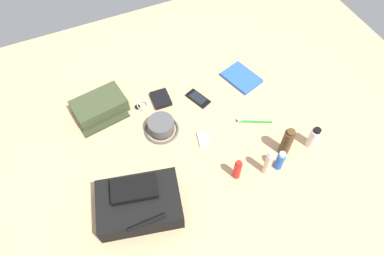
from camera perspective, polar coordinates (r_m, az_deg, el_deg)
ground_plane at (r=1.74m, az=-0.00°, el=-0.96°), size 2.64×2.02×0.02m
backpack at (r=1.51m, az=-8.59°, el=-12.00°), size 0.39×0.31×0.14m
toiletry_pouch at (r=1.83m, az=-14.76°, el=3.38°), size 0.28×0.23×0.08m
bucket_hat at (r=1.72m, az=-5.04°, el=0.24°), size 0.17×0.17×0.07m
toothpaste_tube at (r=1.73m, az=19.15°, el=-1.50°), size 0.05×0.05×0.13m
cologne_bottle at (r=1.66m, az=15.17°, el=-2.22°), size 0.05×0.05×0.17m
deodorant_spray at (r=1.63m, az=14.11°, el=-5.16°), size 0.04×0.04×0.12m
lotion_bottle at (r=1.59m, az=12.28°, el=-5.59°), size 0.03×0.03×0.16m
sunscreen_spray at (r=1.57m, az=7.39°, el=-6.72°), size 0.03×0.03×0.12m
paperback_novel at (r=1.96m, az=8.02°, el=8.08°), size 0.19×0.23×0.02m
cell_phone at (r=1.85m, az=0.97°, el=4.82°), size 0.11×0.14×0.01m
media_player at (r=1.70m, az=1.89°, el=-1.80°), size 0.07×0.09×0.01m
wristwatch at (r=1.84m, az=-8.18°, el=3.64°), size 0.07×0.06×0.01m
toothbrush at (r=1.78m, az=9.76°, el=1.08°), size 0.16×0.09×0.02m
wallet at (r=1.84m, az=-5.09°, el=4.75°), size 0.10×0.11×0.02m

